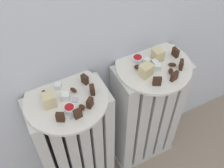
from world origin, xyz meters
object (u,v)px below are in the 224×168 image
object	(u,v)px
radiator_right	(145,116)
fork	(74,106)
plate_left	(66,99)
jam_bowl_left	(70,109)
radiator_left	(76,146)
jam_bowl_right	(137,59)
plate_right	(153,66)

from	to	relation	value
radiator_right	fork	distance (m)	0.49
plate_left	jam_bowl_left	size ratio (longest dim) A/B	7.73
radiator_left	jam_bowl_left	distance (m)	0.36
radiator_left	jam_bowl_right	distance (m)	0.47
jam_bowl_right	fork	xyz separation A→B (m)	(-0.30, -0.09, -0.01)
fork	radiator_left	bearing A→B (deg)	103.48
fork	jam_bowl_left	bearing A→B (deg)	-145.78
jam_bowl_left	jam_bowl_right	distance (m)	0.34
radiator_right	fork	size ratio (longest dim) A/B	7.75
radiator_left	plate_left	xyz separation A→B (m)	(-0.00, 0.00, 0.34)
plate_left	plate_right	size ratio (longest dim) A/B	1.00
plate_right	jam_bowl_right	xyz separation A→B (m)	(-0.04, 0.05, 0.02)
jam_bowl_left	fork	xyz separation A→B (m)	(0.02, 0.01, -0.01)
radiator_right	plate_right	xyz separation A→B (m)	(0.00, 0.00, 0.34)
radiator_left	plate_right	bearing A→B (deg)	0.00
plate_right	jam_bowl_left	xyz separation A→B (m)	(-0.37, -0.06, 0.02)
plate_right	fork	size ratio (longest dim) A/B	3.52
radiator_right	plate_right	bearing A→B (deg)	0.00
radiator_left	jam_bowl_right	xyz separation A→B (m)	(0.31, 0.05, 0.35)
radiator_left	radiator_right	size ratio (longest dim) A/B	1.00
jam_bowl_right	plate_right	bearing A→B (deg)	-47.18
radiator_left	plate_right	world-z (taller)	plate_right
plate_right	jam_bowl_left	distance (m)	0.37
plate_right	radiator_right	bearing A→B (deg)	0.00
jam_bowl_right	fork	size ratio (longest dim) A/B	0.48
plate_right	jam_bowl_left	size ratio (longest dim) A/B	7.73
radiator_right	jam_bowl_left	xyz separation A→B (m)	(-0.37, -0.06, 0.35)
radiator_right	plate_left	xyz separation A→B (m)	(-0.36, 0.00, 0.34)
radiator_right	plate_left	distance (m)	0.49
radiator_left	plate_right	size ratio (longest dim) A/B	2.21
plate_left	radiator_left	bearing A→B (deg)	0.00
plate_left	fork	xyz separation A→B (m)	(0.01, -0.05, 0.01)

